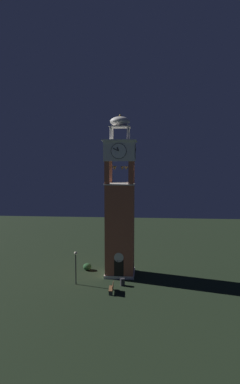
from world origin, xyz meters
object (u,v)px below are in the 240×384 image
(lamp_post, at_px, (76,262))
(trash_bin, at_px, (122,282))
(clock_tower, at_px, (120,210))
(park_bench, at_px, (112,288))

(lamp_post, xyz_separation_m, trash_bin, (5.15, 0.06, -2.17))
(lamp_post, height_order, trash_bin, lamp_post)
(clock_tower, height_order, park_bench, clock_tower)
(park_bench, height_order, trash_bin, park_bench)
(clock_tower, relative_size, park_bench, 11.65)
(park_bench, distance_m, trash_bin, 2.25)
(lamp_post, bearing_deg, clock_tower, 38.40)
(clock_tower, height_order, lamp_post, clock_tower)
(clock_tower, xyz_separation_m, lamp_post, (-4.58, -3.63, -5.24))
(lamp_post, bearing_deg, park_bench, -25.28)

